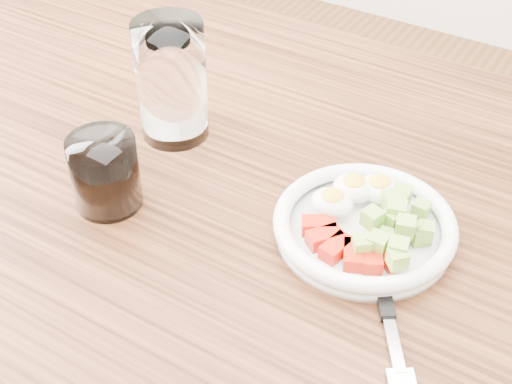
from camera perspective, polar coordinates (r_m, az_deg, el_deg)
dining_table at (r=0.86m, az=0.22°, el=-7.22°), size 1.50×0.90×0.77m
bowl at (r=0.77m, az=8.70°, el=-2.52°), size 0.20×0.20×0.05m
fork at (r=0.71m, az=10.25°, el=-8.56°), size 0.14×0.20×0.01m
water_glass at (r=0.89m, az=-6.77°, el=8.82°), size 0.09×0.09×0.15m
coffee_glass at (r=0.80m, az=-11.97°, el=1.48°), size 0.08×0.08×0.09m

